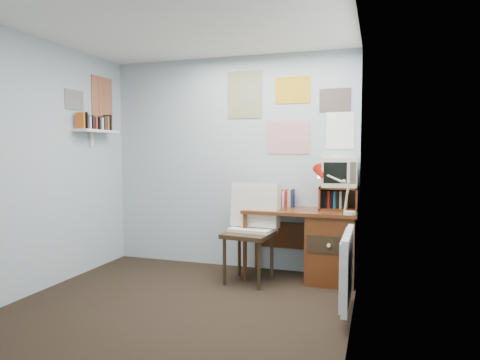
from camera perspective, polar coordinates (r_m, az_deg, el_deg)
The scene contains 15 objects.
ground at distance 3.78m, azimuth -10.41°, elevation -17.82°, with size 3.50×3.50×0.00m, color black.
back_wall at distance 5.12m, azimuth -1.29°, elevation 2.30°, with size 3.00×0.02×2.50m, color #A3B5BB.
left_wall at distance 4.43m, azimuth -27.97°, elevation 1.57°, with size 0.02×3.50×2.50m, color #A3B5BB.
right_wall at distance 3.10m, azimuth 14.53°, elevation 1.06°, with size 0.02×3.50×2.50m, color #A3B5BB.
ceiling at distance 3.68m, azimuth -10.94°, elevation 21.28°, with size 3.00×3.50×0.02m, color white.
desk at distance 4.70m, azimuth 11.37°, elevation -8.32°, with size 1.20×0.55×0.76m.
desk_chair at distance 4.54m, azimuth 1.15°, elevation -7.31°, with size 0.52×0.50×1.02m, color black.
desk_lamp at distance 4.38m, azimuth 14.47°, elevation -1.65°, with size 0.31×0.26×0.44m, color #AC160B.
tv_riser at distance 4.72m, azimuth 13.03°, elevation -2.39°, with size 0.40×0.30×0.25m, color #5B2D14.
crt_tv at distance 4.72m, azimuth 12.98°, elevation 1.21°, with size 0.36×0.33×0.34m, color beige.
book_row at distance 4.88m, azimuth 5.71°, elevation -2.27°, with size 0.60×0.14×0.22m, color #5B2D14.
radiator at distance 3.77m, azimuth 14.19°, elevation -11.20°, with size 0.09×0.80×0.60m, color white.
wall_shelf at distance 5.20m, azimuth -18.57°, elevation 6.20°, with size 0.20×0.62×0.24m, color white.
posters_back at distance 4.95m, azimuth 6.46°, elevation 9.17°, with size 1.20×0.01×0.90m, color white.
posters_left at distance 5.29m, azimuth -19.49°, elevation 10.27°, with size 0.01×0.70×0.60m, color white.
Camera 1 is at (1.68, -3.09, 1.40)m, focal length 32.00 mm.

